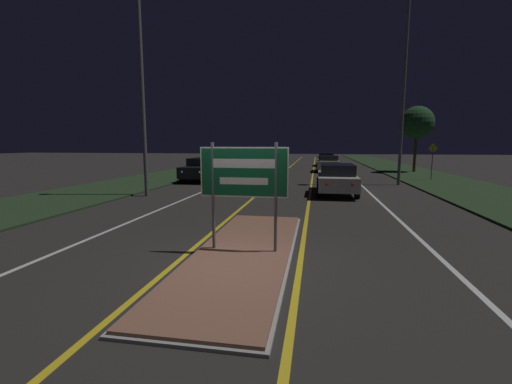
# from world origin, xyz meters

# --- Properties ---
(ground_plane) EXTENTS (160.00, 160.00, 0.00)m
(ground_plane) POSITION_xyz_m (0.00, 0.00, 0.00)
(ground_plane) COLOR #282623
(median_island) EXTENTS (2.13, 7.29, 0.10)m
(median_island) POSITION_xyz_m (0.00, 0.60, 0.04)
(median_island) COLOR #999993
(median_island) RESTS_ON ground_plane
(verge_left) EXTENTS (5.00, 100.00, 0.08)m
(verge_left) POSITION_xyz_m (-9.50, 20.00, 0.04)
(verge_left) COLOR #23381E
(verge_left) RESTS_ON ground_plane
(verge_right) EXTENTS (5.00, 100.00, 0.08)m
(verge_right) POSITION_xyz_m (9.50, 20.00, 0.04)
(verge_right) COLOR #23381E
(verge_right) RESTS_ON ground_plane
(centre_line_yellow_left) EXTENTS (0.12, 70.00, 0.01)m
(centre_line_yellow_left) POSITION_xyz_m (-1.26, 25.00, 0.00)
(centre_line_yellow_left) COLOR gold
(centre_line_yellow_left) RESTS_ON ground_plane
(centre_line_yellow_right) EXTENTS (0.12, 70.00, 0.01)m
(centre_line_yellow_right) POSITION_xyz_m (1.26, 25.00, 0.00)
(centre_line_yellow_right) COLOR gold
(centre_line_yellow_right) RESTS_ON ground_plane
(lane_line_white_left) EXTENTS (0.12, 70.00, 0.01)m
(lane_line_white_left) POSITION_xyz_m (-4.20, 25.00, 0.00)
(lane_line_white_left) COLOR silver
(lane_line_white_left) RESTS_ON ground_plane
(lane_line_white_right) EXTENTS (0.12, 70.00, 0.01)m
(lane_line_white_right) POSITION_xyz_m (4.20, 25.00, 0.00)
(lane_line_white_right) COLOR silver
(lane_line_white_right) RESTS_ON ground_plane
(edge_line_white_left) EXTENTS (0.10, 70.00, 0.01)m
(edge_line_white_left) POSITION_xyz_m (-7.20, 25.00, 0.00)
(edge_line_white_left) COLOR silver
(edge_line_white_left) RESTS_ON ground_plane
(edge_line_white_right) EXTENTS (0.10, 70.00, 0.01)m
(edge_line_white_right) POSITION_xyz_m (7.20, 25.00, 0.00)
(edge_line_white_right) COLOR silver
(edge_line_white_right) RESTS_ON ground_plane
(highway_sign) EXTENTS (1.93, 0.07, 2.37)m
(highway_sign) POSITION_xyz_m (0.00, 0.59, 1.73)
(highway_sign) COLOR #56565B
(highway_sign) RESTS_ON median_island
(streetlight_left_near) EXTENTS (0.44, 0.44, 9.73)m
(streetlight_left_near) POSITION_xyz_m (-6.30, 8.18, 5.76)
(streetlight_left_near) COLOR #56565B
(streetlight_left_near) RESTS_ON ground_plane
(streetlight_right_near) EXTENTS (0.63, 0.63, 11.41)m
(streetlight_right_near) POSITION_xyz_m (6.40, 14.94, 7.78)
(streetlight_right_near) COLOR #56565B
(streetlight_right_near) RESTS_ON ground_plane
(car_receding_0) EXTENTS (1.90, 4.77, 1.47)m
(car_receding_0) POSITION_xyz_m (2.52, 10.51, 0.77)
(car_receding_0) COLOR silver
(car_receding_0) RESTS_ON ground_plane
(car_receding_1) EXTENTS (2.00, 4.25, 1.42)m
(car_receding_1) POSITION_xyz_m (2.52, 24.38, 0.77)
(car_receding_1) COLOR silver
(car_receding_1) RESTS_ON ground_plane
(car_receding_2) EXTENTS (1.92, 4.59, 1.45)m
(car_receding_2) POSITION_xyz_m (2.56, 32.78, 0.78)
(car_receding_2) COLOR #4C514C
(car_receding_2) RESTS_ON ground_plane
(car_approaching_0) EXTENTS (1.95, 4.40, 1.52)m
(car_approaching_0) POSITION_xyz_m (-5.87, 15.04, 0.80)
(car_approaching_0) COLOR black
(car_approaching_0) RESTS_ON ground_plane
(car_approaching_1) EXTENTS (1.96, 4.47, 1.39)m
(car_approaching_1) POSITION_xyz_m (-2.62, 23.06, 0.74)
(car_approaching_1) COLOR maroon
(car_approaching_1) RESTS_ON ground_plane
(warning_sign) EXTENTS (0.60, 0.06, 2.38)m
(warning_sign) POSITION_xyz_m (9.09, 17.79, 1.51)
(warning_sign) COLOR #56565B
(warning_sign) RESTS_ON verge_right
(roadside_palm_right) EXTENTS (2.74, 2.74, 5.52)m
(roadside_palm_right) POSITION_xyz_m (9.80, 24.66, 4.21)
(roadside_palm_right) COLOR #4C3823
(roadside_palm_right) RESTS_ON verge_right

